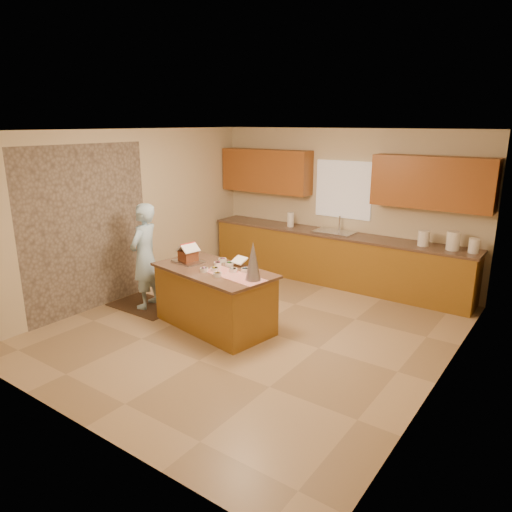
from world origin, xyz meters
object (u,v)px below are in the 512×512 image
object	(u,v)px
island_base	(215,299)
tinsel_tree	(253,261)
boy	(145,256)
gingerbread_house	(188,254)

from	to	relation	value
island_base	tinsel_tree	xyz separation A→B (m)	(0.72, -0.07, 0.70)
island_base	boy	distance (m)	1.41
gingerbread_house	boy	bearing A→B (deg)	-174.65
boy	gingerbread_house	distance (m)	0.85
tinsel_tree	boy	xyz separation A→B (m)	(-2.07, 0.03, -0.28)
island_base	gingerbread_house	xyz separation A→B (m)	(-0.51, 0.04, 0.57)
boy	gingerbread_house	world-z (taller)	boy
gingerbread_house	island_base	bearing A→B (deg)	-4.35
tinsel_tree	gingerbread_house	distance (m)	1.24
tinsel_tree	boy	bearing A→B (deg)	179.04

